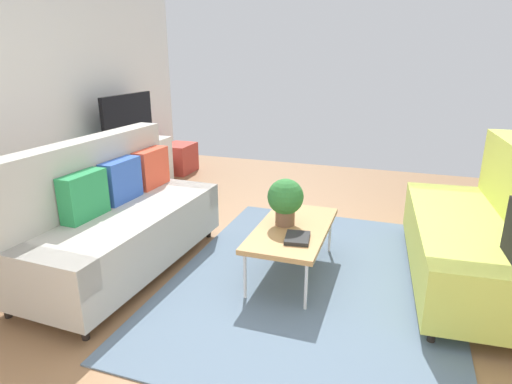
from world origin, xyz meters
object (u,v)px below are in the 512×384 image
object	(u,v)px
couch_green	(482,234)
bottle_0	(122,139)
couch_beige	(115,219)
tv_console	(131,169)
table_book_0	(297,238)
coffee_table	(293,230)
vase_1	(105,143)
tv	(128,121)
potted_plant	(285,199)
vase_0	(95,147)
storage_trunk	(179,158)

from	to	relation	value
couch_green	bottle_0	size ratio (longest dim) A/B	8.44
couch_beige	tv_console	distance (m)	2.16
couch_green	table_book_0	size ratio (longest dim) A/B	8.14
coffee_table	tv_console	distance (m)	2.94
couch_green	table_book_0	distance (m)	1.43
vase_1	couch_beige	bearing A→B (deg)	-140.99
tv_console	tv	xyz separation A→B (m)	(0.00, -0.02, 0.63)
bottle_0	tv	bearing A→B (deg)	5.82
couch_beige	potted_plant	bearing A→B (deg)	109.15
couch_beige	couch_green	size ratio (longest dim) A/B	0.99
coffee_table	vase_0	distance (m)	2.76
tv_console	tv	distance (m)	0.63
storage_trunk	coffee_table	bearing A→B (deg)	-136.27
table_book_0	vase_0	size ratio (longest dim) A/B	1.50
bottle_0	vase_0	bearing A→B (deg)	166.80
bottle_0	couch_green	bearing A→B (deg)	-103.89
couch_green	tv	distance (m)	4.15
tv_console	storage_trunk	bearing A→B (deg)	-5.19
coffee_table	vase_0	xyz separation A→B (m)	(0.88, 2.60, 0.33)
tv	storage_trunk	world-z (taller)	tv
vase_0	tv	bearing A→B (deg)	-6.88
tv_console	storage_trunk	xyz separation A→B (m)	(1.10, -0.10, -0.10)
couch_beige	potted_plant	xyz separation A→B (m)	(0.42, -1.35, 0.19)
coffee_table	table_book_0	xyz separation A→B (m)	(-0.23, -0.10, 0.04)
couch_beige	vase_0	world-z (taller)	couch_beige
potted_plant	vase_1	bearing A→B (deg)	67.71
couch_beige	potted_plant	world-z (taller)	couch_beige
tv	vase_0	distance (m)	0.63
tv_console	vase_0	world-z (taller)	vase_0
tv_console	bottle_0	size ratio (longest dim) A/B	6.05
couch_beige	vase_0	bearing A→B (deg)	-135.12
tv	couch_green	bearing A→B (deg)	-106.47
tv	storage_trunk	xyz separation A→B (m)	(1.10, -0.08, -0.73)
vase_1	bottle_0	size ratio (longest dim) A/B	0.83
table_book_0	bottle_0	size ratio (longest dim) A/B	1.04
storage_trunk	vase_0	distance (m)	1.76
potted_plant	tv_console	bearing A→B (deg)	60.01
potted_plant	vase_1	size ratio (longest dim) A/B	2.01
couch_green	coffee_table	bearing A→B (deg)	97.67
storage_trunk	table_book_0	bearing A→B (deg)	-137.67
couch_green	vase_1	bearing A→B (deg)	75.16
tv	bottle_0	world-z (taller)	tv
potted_plant	table_book_0	size ratio (longest dim) A/B	1.61
tv	potted_plant	distance (m)	2.86
tv_console	coffee_table	bearing A→B (deg)	-119.80
table_book_0	couch_green	bearing A→B (deg)	-68.37
tv	storage_trunk	distance (m)	1.32
tv	vase_0	xyz separation A→B (m)	(-0.58, 0.07, -0.23)
storage_trunk	vase_1	xyz separation A→B (m)	(-1.49, 0.15, 0.52)
couch_green	coffee_table	distance (m)	1.45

